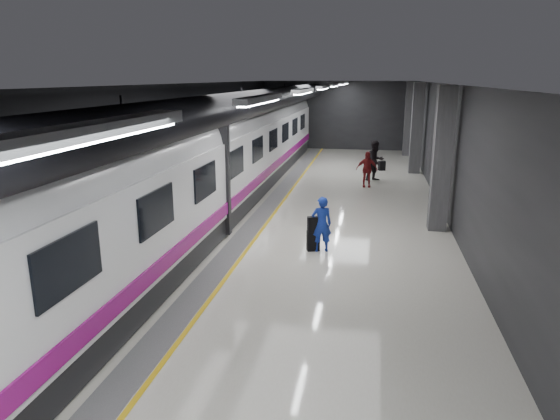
{
  "coord_description": "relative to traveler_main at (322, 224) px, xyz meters",
  "views": [
    {
      "loc": [
        2.41,
        -14.02,
        4.73
      ],
      "look_at": [
        0.14,
        -1.82,
        1.42
      ],
      "focal_mm": 32.0,
      "sensor_mm": 36.0,
      "label": 1
    }
  ],
  "objects": [
    {
      "name": "suitcase_main",
      "position": [
        -0.23,
        0.0,
        -0.5
      ],
      "size": [
        0.4,
        0.32,
        0.57
      ],
      "primitive_type": "cube",
      "rotation": [
        0.0,
        0.0,
        0.33
      ],
      "color": "black",
      "rests_on": "ground"
    },
    {
      "name": "traveler_far_b",
      "position": [
        1.09,
        8.83,
        0.01
      ],
      "size": [
        0.95,
        0.46,
        1.58
      ],
      "primitive_type": "imported",
      "rotation": [
        0.0,
        0.0,
        0.08
      ],
      "color": "maroon",
      "rests_on": "ground"
    },
    {
      "name": "platform_hall",
      "position": [
        -1.41,
        1.71,
        2.75
      ],
      "size": [
        10.02,
        40.02,
        4.51
      ],
      "color": "black",
      "rests_on": "ground"
    },
    {
      "name": "shoulder_bag",
      "position": [
        -0.23,
        -0.02,
        -0.01
      ],
      "size": [
        0.36,
        0.27,
        0.42
      ],
      "primitive_type": "cube",
      "rotation": [
        0.0,
        0.0,
        0.37
      ],
      "color": "black",
      "rests_on": "suitcase_main"
    },
    {
      "name": "traveler_far_a",
      "position": [
        1.46,
        10.31,
        0.16
      ],
      "size": [
        1.17,
        1.14,
        1.89
      ],
      "primitive_type": "imported",
      "rotation": [
        0.0,
        0.0,
        0.68
      ],
      "color": "black",
      "rests_on": "ground"
    },
    {
      "name": "traveler_main",
      "position": [
        0.0,
        0.0,
        0.0
      ],
      "size": [
        0.66,
        0.53,
        1.57
      ],
      "primitive_type": "imported",
      "rotation": [
        0.0,
        0.0,
        3.44
      ],
      "color": "#1824B8",
      "rests_on": "ground"
    },
    {
      "name": "suitcase_far",
      "position": [
        1.82,
        13.1,
        -0.54
      ],
      "size": [
        0.4,
        0.34,
        0.5
      ],
      "primitive_type": "cube",
      "rotation": [
        0.0,
        0.0,
        0.42
      ],
      "color": "black",
      "rests_on": "ground"
    },
    {
      "name": "ground",
      "position": [
        -1.12,
        0.76,
        -0.79
      ],
      "size": [
        40.0,
        40.0,
        0.0
      ],
      "primitive_type": "plane",
      "color": "beige",
      "rests_on": "ground"
    },
    {
      "name": "train",
      "position": [
        -4.37,
        0.76,
        1.28
      ],
      "size": [
        3.05,
        38.0,
        4.05
      ],
      "color": "black",
      "rests_on": "ground"
    }
  ]
}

